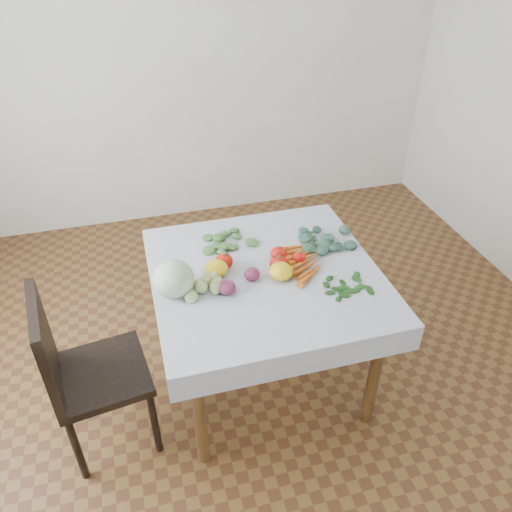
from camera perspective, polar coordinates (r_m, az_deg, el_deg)
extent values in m
plane|color=brown|center=(3.02, 0.93, -13.37)|extent=(4.00, 4.00, 0.00)
cube|color=white|center=(4.05, -7.38, 22.01)|extent=(4.00, 0.04, 2.70)
cube|color=brown|center=(2.52, 1.09, -2.33)|extent=(1.00, 1.00, 0.04)
cylinder|color=brown|center=(2.41, -6.48, -17.38)|extent=(0.06, 0.06, 0.71)
cylinder|color=brown|center=(2.61, 13.36, -12.95)|extent=(0.06, 0.06, 0.71)
cylinder|color=brown|center=(3.03, -9.40, -4.35)|extent=(0.06, 0.06, 0.71)
cylinder|color=brown|center=(3.19, 6.39, -1.70)|extent=(0.06, 0.06, 0.71)
cube|color=white|center=(2.50, 1.09, -1.91)|extent=(1.12, 1.12, 0.01)
cube|color=black|center=(2.52, -17.25, -12.79)|extent=(0.48, 0.48, 0.04)
cube|color=black|center=(2.36, -22.91, -9.70)|extent=(0.10, 0.42, 0.46)
cylinder|color=black|center=(2.59, -19.77, -20.07)|extent=(0.04, 0.04, 0.43)
cylinder|color=black|center=(2.59, -11.51, -18.15)|extent=(0.04, 0.04, 0.43)
cylinder|color=black|center=(2.83, -20.69, -14.28)|extent=(0.04, 0.04, 0.43)
cylinder|color=black|center=(2.82, -13.33, -12.56)|extent=(0.04, 0.04, 0.43)
ellipsoid|color=beige|center=(2.35, -9.40, -2.59)|extent=(0.25, 0.25, 0.17)
ellipsoid|color=red|center=(2.49, 2.62, -0.90)|extent=(0.12, 0.12, 0.08)
ellipsoid|color=red|center=(2.57, 2.60, 0.26)|extent=(0.10, 0.10, 0.07)
ellipsoid|color=red|center=(2.51, -3.66, -0.61)|extent=(0.12, 0.12, 0.08)
ellipsoid|color=red|center=(2.56, 4.95, -0.17)|extent=(0.09, 0.09, 0.06)
ellipsoid|color=yellow|center=(2.46, -4.54, -1.43)|extent=(0.15, 0.15, 0.08)
ellipsoid|color=yellow|center=(2.44, 2.89, -1.76)|extent=(0.13, 0.13, 0.08)
ellipsoid|color=#54183A|center=(2.35, -3.30, -3.64)|extent=(0.09, 0.09, 0.07)
ellipsoid|color=#54183A|center=(2.43, -0.48, -2.10)|extent=(0.10, 0.10, 0.07)
ellipsoid|color=#C1D67B|center=(2.38, -5.63, -3.39)|extent=(0.06, 0.06, 0.05)
ellipsoid|color=#C1D67B|center=(2.38, -6.41, -3.46)|extent=(0.06, 0.06, 0.05)
ellipsoid|color=#C1D67B|center=(2.36, -5.45, -3.75)|extent=(0.06, 0.06, 0.05)
ellipsoid|color=#C1D67B|center=(2.40, -5.68, -2.98)|extent=(0.06, 0.06, 0.05)
ellipsoid|color=#C1D67B|center=(2.36, -6.97, -3.96)|extent=(0.06, 0.06, 0.05)
ellipsoid|color=#C1D67B|center=(2.38, -4.27, -3.38)|extent=(0.06, 0.06, 0.05)
ellipsoid|color=#C1D67B|center=(2.41, -7.12, -2.97)|extent=(0.06, 0.06, 0.05)
cone|color=orange|center=(2.66, 4.71, 1.05)|extent=(0.22, 0.04, 0.03)
cone|color=orange|center=(2.63, 4.96, 0.64)|extent=(0.22, 0.06, 0.03)
cone|color=orange|center=(2.61, 5.21, 0.21)|extent=(0.22, 0.08, 0.03)
cone|color=orange|center=(2.58, 5.48, -0.22)|extent=(0.22, 0.10, 0.03)
cone|color=orange|center=(2.55, 5.74, -0.67)|extent=(0.22, 0.11, 0.03)
cone|color=orange|center=(2.53, 6.02, -1.12)|extent=(0.21, 0.13, 0.03)
cone|color=orange|center=(2.50, 6.29, -1.58)|extent=(0.20, 0.14, 0.03)
cone|color=orange|center=(2.48, 6.58, -2.05)|extent=(0.20, 0.16, 0.03)
ellipsoid|color=#365945|center=(2.76, 8.48, 2.22)|extent=(0.06, 0.06, 0.04)
ellipsoid|color=#365945|center=(2.77, 7.64, 2.43)|extent=(0.06, 0.06, 0.04)
ellipsoid|color=#365945|center=(2.73, 8.07, 1.88)|extent=(0.06, 0.06, 0.04)
ellipsoid|color=#365945|center=(2.79, 8.64, 2.55)|extent=(0.06, 0.06, 0.04)
ellipsoid|color=#365945|center=(2.75, 6.97, 2.17)|extent=(0.06, 0.06, 0.04)
ellipsoid|color=#365945|center=(2.74, 9.07, 1.89)|extent=(0.06, 0.06, 0.04)
ellipsoid|color=#365945|center=(2.80, 7.77, 2.86)|extent=(0.06, 0.06, 0.04)
ellipsoid|color=#365945|center=(2.71, 7.23, 1.59)|extent=(0.06, 0.06, 0.04)
ellipsoid|color=#365945|center=(2.79, 9.69, 2.46)|extent=(0.06, 0.06, 0.04)
ellipsoid|color=#365945|center=(2.78, 6.35, 2.61)|extent=(0.06, 0.06, 0.04)
ellipsoid|color=#365945|center=(2.70, 8.84, 1.32)|extent=(0.06, 0.06, 0.04)
ellipsoid|color=#365945|center=(2.84, 8.81, 3.17)|extent=(0.06, 0.06, 0.04)
ellipsoid|color=#365945|center=(2.71, 5.88, 1.72)|extent=(0.06, 0.06, 0.04)
ellipsoid|color=#365945|center=(2.75, 10.51, 1.91)|extent=(0.06, 0.06, 0.04)
ellipsoid|color=#365945|center=(2.83, 6.65, 3.27)|extent=(0.06, 0.06, 0.04)
ellipsoid|color=#365945|center=(2.66, 7.50, 0.87)|extent=(0.06, 0.06, 0.04)
ellipsoid|color=#204B17|center=(2.45, 10.74, -3.33)|extent=(0.05, 0.03, 0.01)
ellipsoid|color=#204B17|center=(2.45, 9.98, -3.24)|extent=(0.05, 0.03, 0.01)
ellipsoid|color=#204B17|center=(2.43, 10.59, -3.69)|extent=(0.05, 0.03, 0.01)
ellipsoid|color=#204B17|center=(2.47, 10.69, -3.02)|extent=(0.05, 0.03, 0.01)
ellipsoid|color=#204B17|center=(2.43, 9.62, -3.55)|extent=(0.05, 0.03, 0.01)
ellipsoid|color=#204B17|center=(2.44, 11.32, -3.55)|extent=(0.05, 0.03, 0.01)
ellipsoid|color=#204B17|center=(2.47, 9.88, -2.85)|extent=(0.05, 0.03, 0.01)
ellipsoid|color=#204B17|center=(2.41, 10.10, -4.03)|extent=(0.05, 0.03, 0.01)
ellipsoid|color=#204B17|center=(2.47, 11.50, -2.98)|extent=(0.05, 0.03, 0.01)
ellipsoid|color=#204B17|center=(2.44, 8.94, -3.24)|extent=(0.05, 0.03, 0.01)
ellipsoid|color=#204B17|center=(2.41, 11.41, -4.07)|extent=(0.05, 0.03, 0.01)
ellipsoid|color=#204B17|center=(2.50, 10.51, -2.46)|extent=(0.05, 0.03, 0.01)
ellipsoid|color=#204B17|center=(2.40, 9.04, -4.07)|extent=(0.05, 0.03, 0.01)
ellipsoid|color=#204B17|center=(2.46, 12.35, -3.36)|extent=(0.05, 0.03, 0.01)
ellipsoid|color=#204B17|center=(2.48, 8.85, -2.62)|extent=(0.05, 0.03, 0.01)
ellipsoid|color=#204B17|center=(2.38, 10.65, -4.61)|extent=(0.05, 0.03, 0.01)
ellipsoid|color=#204B17|center=(2.51, 11.74, -2.38)|extent=(0.05, 0.03, 0.01)
ellipsoid|color=#4A7D39|center=(2.70, -2.69, 1.70)|extent=(0.06, 0.06, 0.03)
ellipsoid|color=#4A7D39|center=(2.72, -3.48, 1.87)|extent=(0.06, 0.06, 0.03)
ellipsoid|color=#4A7D39|center=(2.68, -3.09, 1.31)|extent=(0.06, 0.06, 0.03)
ellipsoid|color=#4A7D39|center=(2.73, -2.40, 2.07)|extent=(0.06, 0.06, 0.03)
ellipsoid|color=#4A7D39|center=(2.70, -4.30, 1.57)|extent=(0.06, 0.06, 0.03)
ellipsoid|color=#4A7D39|center=(2.68, -1.95, 1.36)|extent=(0.06, 0.06, 0.03)
ellipsoid|color=#4A7D39|center=(2.76, -3.34, 2.40)|extent=(0.06, 0.06, 0.03)
ellipsoid|color=#4A7D39|center=(2.65, -4.10, 0.90)|extent=(0.06, 0.06, 0.03)
ellipsoid|color=#4A7D39|center=(2.73, -1.13, 2.05)|extent=(0.06, 0.06, 0.03)
ellipsoid|color=#4A7D39|center=(2.74, -5.04, 2.04)|extent=(0.06, 0.06, 0.03)
ellipsoid|color=#4A7D39|center=(2.63, -2.25, 0.65)|extent=(0.06, 0.06, 0.03)
ellipsoid|color=#4A7D39|center=(2.79, -2.08, 2.85)|extent=(0.06, 0.06, 0.03)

